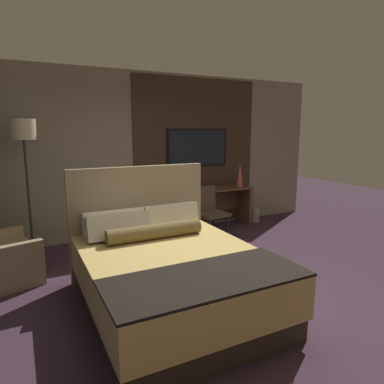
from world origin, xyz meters
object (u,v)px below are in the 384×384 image
(bed, at_px, (169,272))
(vase_tall, at_px, (240,175))
(book, at_px, (196,189))
(waste_bin, at_px, (254,215))
(desk, at_px, (202,202))
(tv, at_px, (198,148))
(vase_short, at_px, (181,188))
(floor_lamp, at_px, (24,141))
(desk_chair, at_px, (208,208))

(bed, distance_m, vase_tall, 3.41)
(book, xyz_separation_m, waste_bin, (1.30, -0.06, -0.62))
(desk, bearing_deg, vase_tall, -5.83)
(tv, bearing_deg, vase_tall, -18.29)
(vase_short, bearing_deg, floor_lamp, -177.27)
(bed, height_order, vase_tall, bed)
(desk_chair, xyz_separation_m, waste_bin, (1.33, 0.44, -0.37))
(desk, height_order, waste_bin, desk)
(desk, distance_m, vase_short, 0.56)
(bed, bearing_deg, floor_lamp, 119.13)
(desk, height_order, vase_tall, vase_tall)
(tv, height_order, floor_lamp, floor_lamp)
(desk_chair, xyz_separation_m, floor_lamp, (-2.74, 0.31, 1.16))
(waste_bin, bearing_deg, tv, 169.00)
(vase_tall, distance_m, book, 0.94)
(floor_lamp, relative_size, vase_short, 13.11)
(vase_short, bearing_deg, book, 13.09)
(desk_chair, xyz_separation_m, vase_short, (-0.31, 0.42, 0.32))
(bed, distance_m, desk, 2.90)
(desk_chair, distance_m, vase_short, 0.61)
(floor_lamp, bearing_deg, desk, 3.70)
(desk_chair, relative_size, waste_bin, 3.09)
(tv, relative_size, vase_tall, 2.72)
(desk_chair, xyz_separation_m, vase_tall, (0.93, 0.41, 0.46))
(bed, height_order, book, bed)
(tv, height_order, waste_bin, tv)
(bed, relative_size, desk_chair, 2.49)
(bed, bearing_deg, book, 56.83)
(floor_lamp, xyz_separation_m, waste_bin, (4.07, 0.14, -1.53))
(vase_short, bearing_deg, tv, 28.36)
(tv, relative_size, desk_chair, 1.41)
(waste_bin, bearing_deg, vase_tall, -175.72)
(book, bearing_deg, waste_bin, -2.51)
(bed, xyz_separation_m, desk, (1.68, 2.37, 0.14))
(floor_lamp, xyz_separation_m, book, (2.76, 0.19, -0.90))
(waste_bin, bearing_deg, desk, 177.56)
(tv, distance_m, floor_lamp, 2.92)
(desk, height_order, desk_chair, desk_chair)
(vase_tall, bearing_deg, waste_bin, 4.28)
(tv, height_order, desk_chair, tv)
(book, bearing_deg, bed, -123.17)
(desk, distance_m, book, 0.28)
(tv, xyz_separation_m, desk_chair, (-0.15, -0.67, -0.99))
(bed, height_order, floor_lamp, floor_lamp)
(vase_tall, relative_size, vase_short, 2.98)
(bed, xyz_separation_m, desk_chair, (1.53, 1.87, 0.14))
(vase_short, bearing_deg, bed, -117.90)
(bed, distance_m, desk_chair, 2.42)
(bed, height_order, waste_bin, bed)
(tv, xyz_separation_m, vase_short, (-0.46, -0.25, -0.68))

